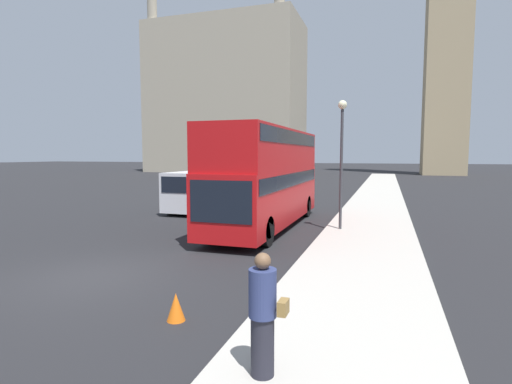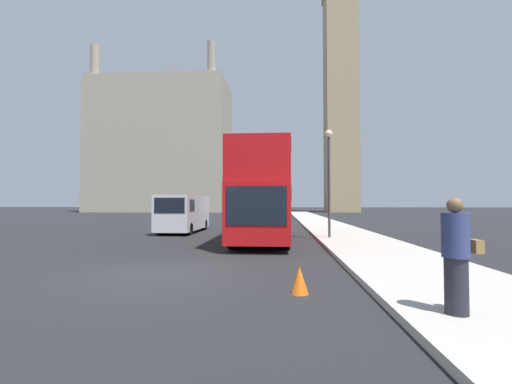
% 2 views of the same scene
% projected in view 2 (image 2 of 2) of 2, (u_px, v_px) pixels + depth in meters
% --- Properties ---
extents(ground_plane, '(300.00, 300.00, 0.00)m').
position_uv_depth(ground_plane, '(156.00, 273.00, 8.85)').
color(ground_plane, black).
extents(sidewalk_strip, '(3.57, 120.00, 0.15)m').
position_uv_depth(sidewalk_strip, '(426.00, 274.00, 8.38)').
color(sidewalk_strip, '#ADA89E').
rests_on(sidewalk_strip, ground_plane).
extents(clock_tower, '(6.93, 7.10, 63.62)m').
position_uv_depth(clock_tower, '(340.00, 56.00, 71.47)').
color(clock_tower, tan).
rests_on(clock_tower, ground_plane).
extents(building_block_distant, '(28.39, 14.45, 33.98)m').
position_uv_depth(building_block_distant, '(162.00, 147.00, 74.38)').
color(building_block_distant, '#9E937F').
rests_on(building_block_distant, ground_plane).
extents(red_double_decker_bus, '(2.48, 10.37, 4.32)m').
position_uv_depth(red_double_decker_bus, '(263.00, 191.00, 17.17)').
color(red_double_decker_bus, '#B71114').
rests_on(red_double_decker_bus, ground_plane).
extents(white_van, '(2.02, 5.77, 2.29)m').
position_uv_depth(white_van, '(184.00, 213.00, 21.40)').
color(white_van, silver).
rests_on(white_van, ground_plane).
extents(pedestrian, '(0.55, 0.39, 1.75)m').
position_uv_depth(pedestrian, '(456.00, 256.00, 5.15)').
color(pedestrian, '#23232D').
rests_on(pedestrian, sidewalk_strip).
extents(street_lamp, '(0.36, 0.36, 5.29)m').
position_uv_depth(street_lamp, '(329.00, 166.00, 16.84)').
color(street_lamp, '#38383D').
rests_on(street_lamp, sidewalk_strip).
extents(traffic_cone, '(0.36, 0.36, 0.55)m').
position_uv_depth(traffic_cone, '(300.00, 280.00, 6.84)').
color(traffic_cone, orange).
rests_on(traffic_cone, ground_plane).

